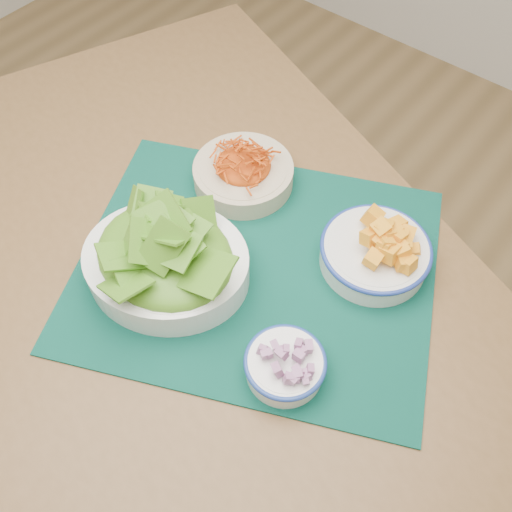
% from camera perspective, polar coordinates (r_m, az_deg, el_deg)
% --- Properties ---
extents(ground, '(4.00, 4.00, 0.00)m').
position_cam_1_polar(ground, '(1.75, -15.72, -12.76)').
color(ground, '#A17E4E').
rests_on(ground, ground).
extents(table, '(1.55, 1.30, 0.75)m').
position_cam_1_polar(table, '(1.07, -6.07, -2.92)').
color(table, brown).
rests_on(table, ground).
extents(placemat, '(0.75, 0.70, 0.00)m').
position_cam_1_polar(placemat, '(0.98, 0.00, -1.08)').
color(placemat, '#032B23').
rests_on(placemat, table).
extents(carrot_bowl, '(0.25, 0.25, 0.07)m').
position_cam_1_polar(carrot_bowl, '(1.07, -1.29, 8.62)').
color(carrot_bowl, beige).
rests_on(carrot_bowl, placemat).
extents(squash_bowl, '(0.22, 0.22, 0.09)m').
position_cam_1_polar(squash_bowl, '(0.97, 11.96, 0.88)').
color(squash_bowl, white).
rests_on(squash_bowl, placemat).
extents(lettuce_bowl, '(0.35, 0.33, 0.13)m').
position_cam_1_polar(lettuce_bowl, '(0.93, -9.10, 0.13)').
color(lettuce_bowl, white).
rests_on(lettuce_bowl, placemat).
extents(onion_bowl, '(0.15, 0.15, 0.07)m').
position_cam_1_polar(onion_bowl, '(0.85, 2.93, -10.65)').
color(onion_bowl, white).
rests_on(onion_bowl, placemat).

